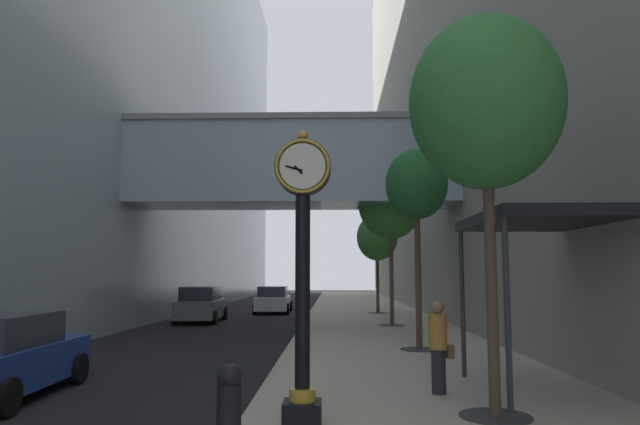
% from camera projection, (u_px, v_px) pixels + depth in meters
% --- Properties ---
extents(ground_plane, '(110.00, 110.00, 0.00)m').
position_uv_depth(ground_plane, '(305.00, 322.00, 27.62)').
color(ground_plane, black).
rests_on(ground_plane, ground).
extents(sidewalk_right, '(6.51, 80.00, 0.14)m').
position_uv_depth(sidewalk_right, '(368.00, 316.00, 30.53)').
color(sidewalk_right, '#ADA593').
rests_on(sidewalk_right, ground).
extents(building_block_left, '(22.95, 80.00, 33.98)m').
position_uv_depth(building_block_left, '(107.00, 18.00, 32.66)').
color(building_block_left, '#93A8B7').
rests_on(building_block_left, ground).
extents(street_clock, '(0.84, 0.55, 4.33)m').
position_uv_depth(street_clock, '(303.00, 260.00, 8.41)').
color(street_clock, black).
rests_on(street_clock, sidewalk_right).
extents(bollard_second, '(0.28, 0.28, 1.20)m').
position_uv_depth(bollard_second, '(229.00, 418.00, 6.16)').
color(bollard_second, black).
rests_on(bollard_second, sidewalk_right).
extents(street_tree_near, '(2.46, 2.46, 6.34)m').
position_uv_depth(street_tree_near, '(486.00, 104.00, 9.23)').
color(street_tree_near, '#333335').
rests_on(street_tree_near, sidewalk_right).
extents(street_tree_mid_near, '(1.84, 1.84, 5.89)m').
position_uv_depth(street_tree_mid_near, '(416.00, 186.00, 16.96)').
color(street_tree_mid_near, '#333335').
rests_on(street_tree_mid_near, sidewalk_right).
extents(street_tree_mid_far, '(2.82, 2.82, 6.91)m').
position_uv_depth(street_tree_mid_far, '(390.00, 202.00, 24.77)').
color(street_tree_mid_far, '#333335').
rests_on(street_tree_mid_far, sidewalk_right).
extents(street_tree_far, '(2.32, 2.32, 5.60)m').
position_uv_depth(street_tree_far, '(377.00, 238.00, 32.41)').
color(street_tree_far, '#333335').
rests_on(street_tree_far, sidewalk_right).
extents(pedestrian_walking, '(0.47, 0.36, 1.68)m').
position_uv_depth(pedestrian_walking, '(438.00, 344.00, 10.48)').
color(pedestrian_walking, '#23232D').
rests_on(pedestrian_walking, sidewalk_right).
extents(storefront_awning, '(2.40, 3.60, 3.30)m').
position_uv_depth(storefront_awning, '(536.00, 223.00, 10.83)').
color(storefront_awning, black).
rests_on(storefront_awning, sidewalk_right).
extents(car_white_near, '(2.12, 4.43, 1.59)m').
position_uv_depth(car_white_near, '(273.00, 300.00, 34.11)').
color(car_white_near, silver).
rests_on(car_white_near, ground).
extents(car_grey_far, '(2.14, 4.50, 1.71)m').
position_uv_depth(car_grey_far, '(201.00, 305.00, 27.69)').
color(car_grey_far, slate).
rests_on(car_grey_far, ground).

